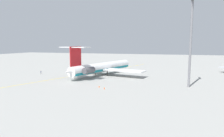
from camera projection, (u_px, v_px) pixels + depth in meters
ground at (84, 73)px, 89.10m from camera, size 335.07×335.07×0.00m
main_jetliner at (101, 67)px, 82.78m from camera, size 40.36×36.23×12.02m
ground_crew_near_nose at (41, 72)px, 85.63m from camera, size 0.28×0.36×1.66m
ground_crew_near_tail at (86, 66)px, 108.15m from camera, size 0.27×0.42×1.68m
safety_cone_nose at (98, 66)px, 112.63m from camera, size 0.40×0.40×0.55m
safety_cone_wingtip at (104, 88)px, 57.70m from camera, size 0.40×0.40×0.55m
safety_cone_tail at (99, 86)px, 60.19m from camera, size 0.40×0.40×0.55m
taxiway_centreline at (85, 74)px, 86.54m from camera, size 97.32×36.73×0.01m
light_mast at (191, 40)px, 58.83m from camera, size 4.00×0.70×25.87m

